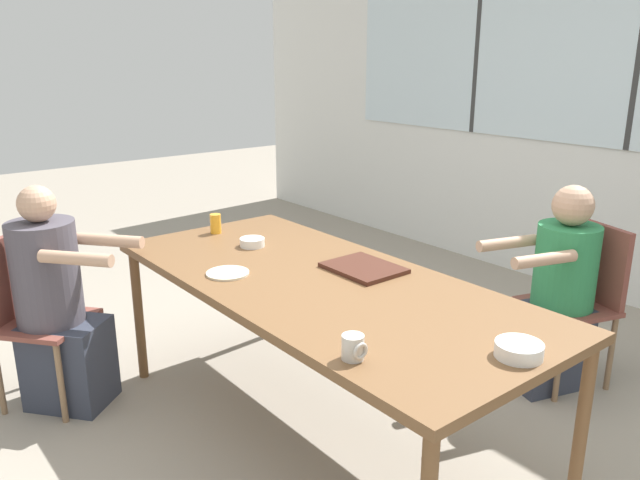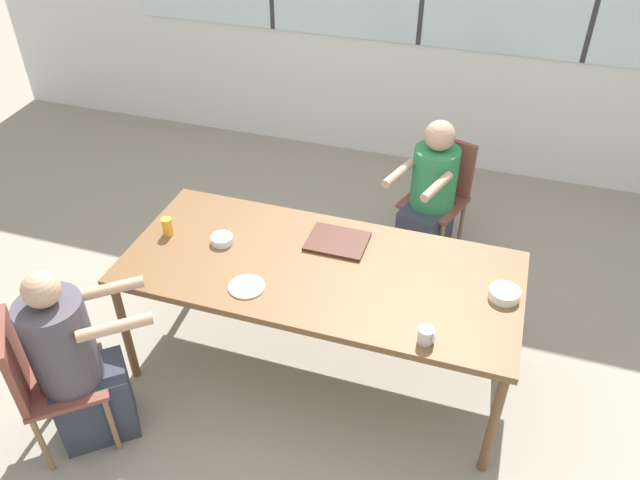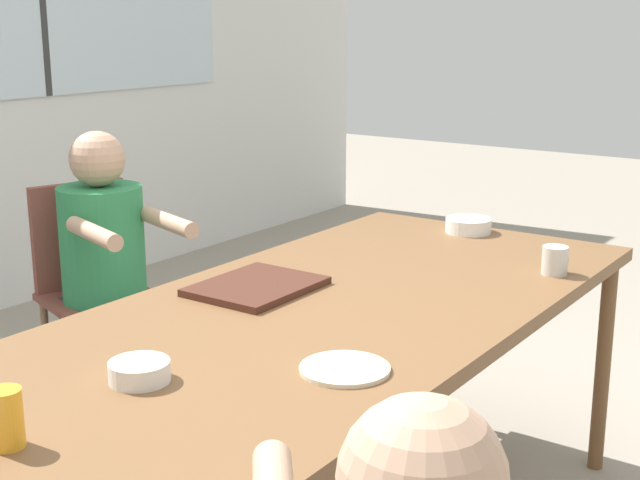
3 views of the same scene
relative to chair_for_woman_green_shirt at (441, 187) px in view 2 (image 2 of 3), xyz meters
name	(u,v)px [view 2 (image 2 of 3)]	position (x,y,z in m)	size (l,w,h in m)	color
ground_plane	(320,363)	(-0.46, -1.42, -0.52)	(16.00, 16.00, 0.00)	gray
wall_back_with_windows	(423,1)	(-0.46, 1.29, 0.91)	(8.40, 0.08, 2.80)	silver
dining_table	(320,274)	(-0.46, -1.42, 0.20)	(2.16, 0.96, 0.77)	brown
chair_for_woman_green_shirt	(441,187)	(0.00, 0.00, 0.00)	(0.50, 0.50, 0.86)	brown
chair_for_man_blue_shirt	(41,375)	(-1.61, -2.36, 0.00)	(0.56, 0.56, 0.86)	brown
person_woman_green_shirt	(429,201)	(-0.05, -0.16, -0.03)	(0.47, 0.64, 1.09)	#333847
person_man_blue_shirt	(77,367)	(-1.48, -2.26, -0.01)	(0.64, 0.61, 1.13)	#333847
food_tray_dark	(337,241)	(-0.43, -1.19, 0.26)	(0.34, 0.27, 0.02)	#472319
coffee_mug	(426,336)	(0.19, -1.80, 0.30)	(0.08, 0.07, 0.08)	beige
juice_glass	(167,227)	(-1.39, -1.41, 0.31)	(0.06, 0.06, 0.11)	gold
bowl_white_shallow	(222,239)	(-1.05, -1.39, 0.28)	(0.13, 0.13, 0.04)	white
bowl_cereal	(504,294)	(0.51, -1.37, 0.28)	(0.16, 0.16, 0.05)	white
plate_tortillas	(247,287)	(-0.77, -1.70, 0.26)	(0.19, 0.19, 0.01)	beige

